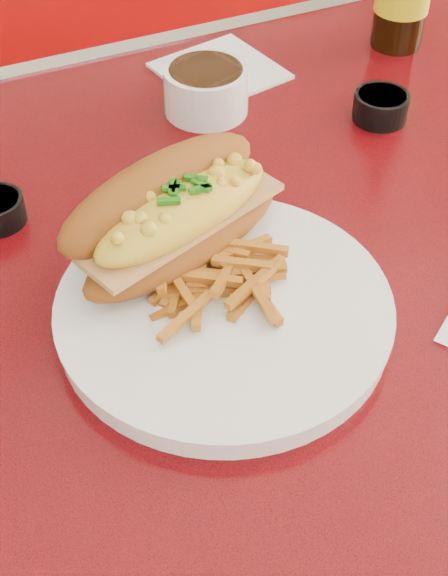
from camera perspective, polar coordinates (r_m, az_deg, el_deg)
name	(u,v)px	position (r m, az deg, el deg)	size (l,w,h in m)	color
ground	(282,557)	(1.45, 4.13, -18.57)	(8.00, 8.00, 0.00)	silver
diner_table	(308,314)	(0.95, 6.00, -1.84)	(1.23, 0.83, 0.77)	#B60B12
booth_bench_far	(110,165)	(1.73, -8.10, 8.67)	(1.20, 0.51, 0.90)	#A30B0A
dinner_plate	(224,311)	(0.71, 0.00, -1.61)	(0.33, 0.33, 0.02)	white
mac_hoagie	(175,214)	(0.73, -3.52, 5.31)	(0.25, 0.18, 0.10)	#944F17
fries_pile	(213,276)	(0.71, -0.77, 0.87)	(0.11, 0.10, 0.03)	orange
fork	(247,247)	(0.75, 1.68, 2.97)	(0.10, 0.15, 0.00)	silver
gravy_ramekin	(206,88)	(0.97, -1.29, 14.01)	(0.11, 0.11, 0.06)	white
sauce_cup_right	(381,105)	(0.97, 11.10, 12.62)	(0.08, 0.08, 0.03)	black
paper_napkin	(219,71)	(1.06, -0.32, 15.19)	(0.14, 0.14, 0.00)	white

